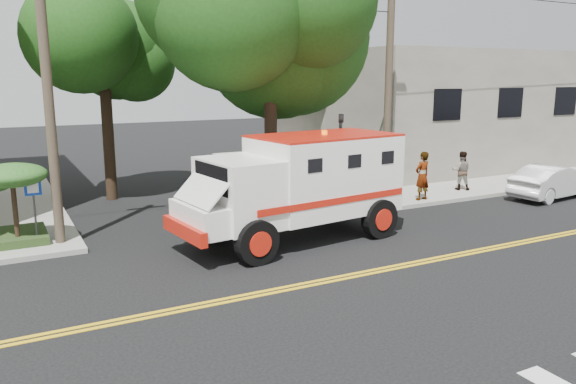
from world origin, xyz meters
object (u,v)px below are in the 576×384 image
armored_truck (300,182)px  pedestrian_a (422,176)px  pedestrian_b (461,171)px  parked_sedan (552,182)px

armored_truck → pedestrian_a: 6.95m
pedestrian_a → pedestrian_b: 2.94m
armored_truck → pedestrian_a: size_ratio=3.79×
armored_truck → pedestrian_a: bearing=10.6°
parked_sedan → pedestrian_b: (-2.56, 2.48, 0.29)m
parked_sedan → pedestrian_a: pedestrian_a is taller
armored_truck → pedestrian_b: bearing=10.0°
armored_truck → pedestrian_b: 9.88m
pedestrian_a → armored_truck: bearing=10.2°
pedestrian_a → pedestrian_b: bearing=-171.9°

